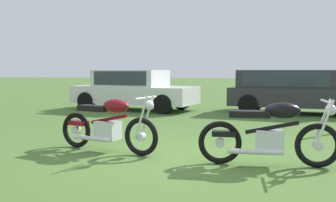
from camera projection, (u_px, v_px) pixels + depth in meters
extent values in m
plane|color=#476B2D|center=(181.00, 157.00, 6.26)|extent=(120.00, 120.00, 0.00)
torus|color=black|center=(141.00, 137.00, 6.33)|extent=(0.64, 0.30, 0.65)
torus|color=black|center=(76.00, 130.00, 7.01)|extent=(0.64, 0.30, 0.65)
cylinder|color=silver|center=(141.00, 137.00, 6.33)|extent=(0.17, 0.14, 0.14)
cylinder|color=silver|center=(76.00, 130.00, 7.01)|extent=(0.17, 0.14, 0.14)
cylinder|color=silver|center=(147.00, 117.00, 6.35)|extent=(0.26, 0.12, 0.73)
cylinder|color=silver|center=(141.00, 118.00, 6.19)|extent=(0.26, 0.12, 0.73)
cube|color=silver|center=(108.00, 130.00, 6.65)|extent=(0.48, 0.41, 0.32)
cylinder|color=maroon|center=(109.00, 119.00, 6.62)|extent=(0.75, 0.31, 0.22)
ellipsoid|color=maroon|center=(116.00, 106.00, 6.53)|extent=(0.58, 0.42, 0.24)
cube|color=black|center=(94.00, 108.00, 6.77)|extent=(0.65, 0.42, 0.10)
cube|color=maroon|center=(79.00, 123.00, 6.97)|extent=(0.40, 0.29, 0.08)
cylinder|color=silver|center=(146.00, 98.00, 6.23)|extent=(0.24, 0.61, 0.03)
sphere|color=silver|center=(149.00, 105.00, 6.21)|extent=(0.20, 0.20, 0.16)
cylinder|color=silver|center=(92.00, 138.00, 6.63)|extent=(0.78, 0.34, 0.08)
torus|color=black|center=(318.00, 146.00, 5.55)|extent=(0.66, 0.09, 0.66)
torus|color=black|center=(220.00, 143.00, 5.79)|extent=(0.66, 0.09, 0.66)
cylinder|color=silver|center=(318.00, 146.00, 5.55)|extent=(0.14, 0.10, 0.14)
cylinder|color=silver|center=(220.00, 143.00, 5.79)|extent=(0.14, 0.10, 0.14)
cylinder|color=silver|center=(321.00, 123.00, 5.61)|extent=(0.27, 0.04, 0.72)
cylinder|color=silver|center=(324.00, 125.00, 5.43)|extent=(0.27, 0.04, 0.72)
cube|color=silver|center=(269.00, 141.00, 5.66)|extent=(0.40, 0.30, 0.32)
cylinder|color=black|center=(272.00, 128.00, 5.64)|extent=(0.78, 0.06, 0.22)
ellipsoid|color=black|center=(283.00, 111.00, 5.60)|extent=(0.52, 0.26, 0.24)
cube|color=black|center=(249.00, 114.00, 5.68)|extent=(0.60, 0.24, 0.10)
cube|color=black|center=(224.00, 134.00, 5.76)|extent=(0.36, 0.18, 0.08)
cylinder|color=silver|center=(327.00, 102.00, 5.48)|extent=(0.03, 0.64, 0.03)
sphere|color=silver|center=(331.00, 110.00, 5.49)|extent=(0.16, 0.16, 0.16)
cylinder|color=silver|center=(255.00, 152.00, 5.55)|extent=(0.80, 0.08, 0.08)
cube|color=silver|center=(134.00, 94.00, 13.65)|extent=(4.73, 2.80, 0.60)
cube|color=silver|center=(131.00, 78.00, 13.66)|extent=(2.76, 2.12, 0.60)
cube|color=#2D3842|center=(131.00, 78.00, 13.66)|extent=(2.41, 2.06, 0.48)
cylinder|color=black|center=(182.00, 101.00, 13.77)|extent=(0.67, 0.38, 0.64)
cylinder|color=black|center=(163.00, 104.00, 12.32)|extent=(0.67, 0.38, 0.64)
cylinder|color=black|center=(111.00, 98.00, 15.02)|extent=(0.67, 0.38, 0.64)
cylinder|color=black|center=(86.00, 101.00, 13.56)|extent=(0.67, 0.38, 0.64)
cube|color=#2D2D33|center=(299.00, 97.00, 12.46)|extent=(4.73, 2.72, 0.60)
cube|color=#2D2D33|center=(287.00, 79.00, 12.57)|extent=(3.39, 2.26, 0.60)
cube|color=#2D3842|center=(287.00, 79.00, 12.56)|extent=(2.94, 2.19, 0.48)
cylinder|color=black|center=(256.00, 100.00, 13.83)|extent=(0.67, 0.35, 0.64)
cylinder|color=black|center=(248.00, 104.00, 12.27)|extent=(0.67, 0.35, 0.64)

